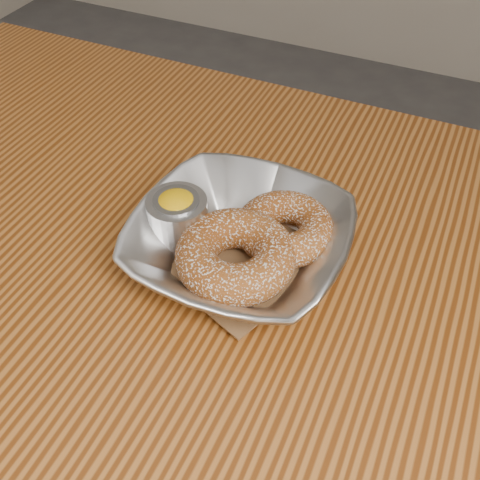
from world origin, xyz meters
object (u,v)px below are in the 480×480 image
at_px(table, 217,361).
at_px(serving_bowl, 240,243).
at_px(donut_front, 236,255).
at_px(ramekin, 178,216).
at_px(donut_back, 285,228).

distance_m(table, serving_bowl, 0.14).
relative_size(serving_bowl, donut_front, 1.83).
bearing_deg(table, serving_bowl, 90.01).
relative_size(serving_bowl, ramekin, 3.43).
relative_size(donut_front, ramekin, 1.88).
bearing_deg(serving_bowl, table, -89.99).
bearing_deg(serving_bowl, ramekin, 179.38).
distance_m(table, donut_front, 0.13).
relative_size(donut_back, donut_front, 0.85).
bearing_deg(ramekin, donut_back, 19.20).
bearing_deg(donut_back, donut_front, -116.02).
height_order(donut_back, ramekin, ramekin).
xyz_separation_m(donut_front, ramekin, (-0.07, 0.02, 0.00)).
xyz_separation_m(table, serving_bowl, (-0.00, 0.06, 0.12)).
relative_size(table, serving_bowl, 5.70).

